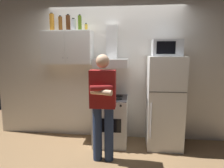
% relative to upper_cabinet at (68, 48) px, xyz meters
% --- Properties ---
extents(ground_plane, '(7.00, 7.00, 0.00)m').
position_rel_upper_cabinet_xyz_m(ground_plane, '(0.85, -0.37, -1.75)').
color(ground_plane, olive).
extents(back_wall_tiled, '(4.80, 0.10, 2.70)m').
position_rel_upper_cabinet_xyz_m(back_wall_tiled, '(0.85, 0.23, -0.40)').
color(back_wall_tiled, silver).
rests_on(back_wall_tiled, ground_plane).
extents(upper_cabinet, '(0.90, 0.37, 0.60)m').
position_rel_upper_cabinet_xyz_m(upper_cabinet, '(0.00, 0.00, 0.00)').
color(upper_cabinet, white).
extents(stove_oven, '(0.60, 0.62, 0.87)m').
position_rel_upper_cabinet_xyz_m(stove_oven, '(0.80, -0.13, -1.32)').
color(stove_oven, white).
rests_on(stove_oven, ground_plane).
extents(range_hood, '(0.60, 0.44, 0.75)m').
position_rel_upper_cabinet_xyz_m(range_hood, '(0.80, 0.00, -0.15)').
color(range_hood, white).
extents(refrigerator, '(0.60, 0.62, 1.60)m').
position_rel_upper_cabinet_xyz_m(refrigerator, '(1.75, -0.12, -0.95)').
color(refrigerator, white).
rests_on(refrigerator, ground_plane).
extents(microwave, '(0.48, 0.37, 0.28)m').
position_rel_upper_cabinet_xyz_m(microwave, '(1.75, -0.11, -0.01)').
color(microwave, '#B7BABF').
rests_on(microwave, refrigerator).
extents(person_standing, '(0.38, 0.33, 1.64)m').
position_rel_upper_cabinet_xyz_m(person_standing, '(0.75, -0.73, -0.85)').
color(person_standing, navy).
rests_on(person_standing, ground_plane).
extents(bottle_rum_dark, '(0.08, 0.08, 0.30)m').
position_rel_upper_cabinet_xyz_m(bottle_rum_dark, '(0.00, 0.04, 0.44)').
color(bottle_rum_dark, '#47230F').
rests_on(bottle_rum_dark, upper_cabinet).
extents(bottle_liquor_amber, '(0.08, 0.08, 0.32)m').
position_rel_upper_cabinet_xyz_m(bottle_liquor_amber, '(-0.28, -0.01, 0.45)').
color(bottle_liquor_amber, '#B7721E').
rests_on(bottle_liquor_amber, upper_cabinet).
extents(bottle_spice_jar, '(0.05, 0.05, 0.13)m').
position_rel_upper_cabinet_xyz_m(bottle_spice_jar, '(0.35, -0.00, 0.36)').
color(bottle_spice_jar, gold).
rests_on(bottle_spice_jar, upper_cabinet).
extents(bottle_beer_brown, '(0.07, 0.07, 0.27)m').
position_rel_upper_cabinet_xyz_m(bottle_beer_brown, '(-0.13, 0.00, 0.43)').
color(bottle_beer_brown, brown).
rests_on(bottle_beer_brown, upper_cabinet).
extents(bottle_olive_oil, '(0.06, 0.06, 0.27)m').
position_rel_upper_cabinet_xyz_m(bottle_olive_oil, '(0.24, -0.02, 0.43)').
color(bottle_olive_oil, '#4C6B19').
rests_on(bottle_olive_oil, upper_cabinet).
extents(bottle_canister_steel, '(0.09, 0.09, 0.22)m').
position_rel_upper_cabinet_xyz_m(bottle_canister_steel, '(0.11, 0.01, 0.40)').
color(bottle_canister_steel, '#B2B5BA').
rests_on(bottle_canister_steel, upper_cabinet).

